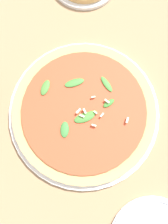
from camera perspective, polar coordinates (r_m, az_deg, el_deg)
The scene contains 2 objects.
ground_plane at distance 0.70m, azimuth -0.74°, elevation -2.66°, with size 6.00×6.00×0.00m, color #9E7A56.
pizza_arugula_main at distance 0.69m, azimuth -0.00°, elevation -0.20°, with size 0.34×0.34×0.05m.
Camera 1 is at (-0.10, 0.03, 0.70)m, focal length 50.00 mm.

